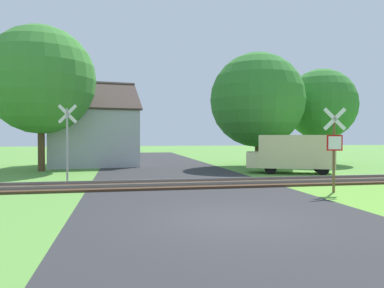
# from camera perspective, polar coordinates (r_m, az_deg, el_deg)

# --- Properties ---
(ground_plane) EXTENTS (160.00, 160.00, 0.00)m
(ground_plane) POSITION_cam_1_polar(r_m,az_deg,el_deg) (9.89, 5.85, -11.35)
(ground_plane) COLOR #5B933D
(road_asphalt) EXTENTS (8.23, 80.00, 0.01)m
(road_asphalt) POSITION_cam_1_polar(r_m,az_deg,el_deg) (11.78, 3.01, -9.31)
(road_asphalt) COLOR #2D2D30
(road_asphalt) RESTS_ON ground
(rail_track) EXTENTS (60.00, 2.60, 0.22)m
(rail_track) POSITION_cam_1_polar(r_m,az_deg,el_deg) (16.44, -1.06, -6.15)
(rail_track) COLOR #422D1E
(rail_track) RESTS_ON ground
(stop_sign_near) EXTENTS (0.87, 0.21, 3.25)m
(stop_sign_near) POSITION_cam_1_polar(r_m,az_deg,el_deg) (15.24, 20.86, -0.13)
(stop_sign_near) COLOR brown
(stop_sign_near) RESTS_ON ground
(crossing_sign_far) EXTENTS (0.87, 0.20, 3.61)m
(crossing_sign_far) POSITION_cam_1_polar(r_m,az_deg,el_deg) (17.86, -18.47, 0.86)
(crossing_sign_far) COLOR #9E9EA5
(crossing_sign_far) RESTS_ON ground
(house) EXTENTS (7.28, 6.90, 6.29)m
(house) POSITION_cam_1_polar(r_m,az_deg,el_deg) (28.85, -15.03, 1.26)
(house) COLOR #B7B7BC
(house) RESTS_ON ground
(tree_right) EXTENTS (6.71, 6.71, 8.12)m
(tree_right) POSITION_cam_1_polar(r_m,az_deg,el_deg) (27.26, 9.92, 6.62)
(tree_right) COLOR #513823
(tree_right) RESTS_ON ground
(tree_far) EXTENTS (5.62, 5.62, 7.54)m
(tree_far) POSITION_cam_1_polar(r_m,az_deg,el_deg) (31.71, 19.11, 5.72)
(tree_far) COLOR #513823
(tree_far) RESTS_ON ground
(tree_left) EXTENTS (6.68, 6.68, 9.00)m
(tree_left) POSITION_cam_1_polar(r_m,az_deg,el_deg) (25.24, -22.04, 9.02)
(tree_left) COLOR #513823
(tree_left) RESTS_ON ground
(mail_truck) EXTENTS (5.24, 3.54, 2.24)m
(mail_truck) POSITION_cam_1_polar(r_m,az_deg,el_deg) (22.60, 15.03, -1.21)
(mail_truck) COLOR beige
(mail_truck) RESTS_ON ground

